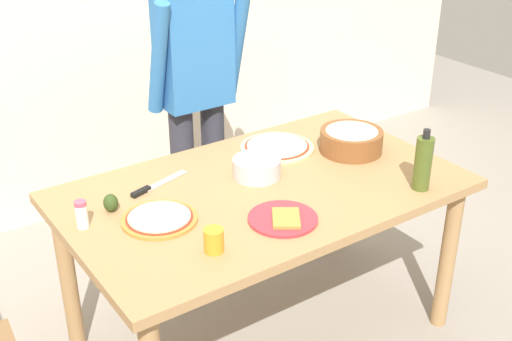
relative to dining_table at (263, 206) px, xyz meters
name	(u,v)px	position (x,y,z in m)	size (l,w,h in m)	color
ground	(262,333)	(0.00, 0.00, -0.67)	(8.00, 8.00, 0.00)	gray
dining_table	(263,206)	(0.00, 0.00, 0.00)	(1.60, 0.96, 0.76)	#A37A4C
person_cook	(196,86)	(0.13, 0.76, 0.27)	(0.49, 0.25, 1.62)	#2D2D38
pizza_raw_on_board	(277,147)	(0.26, 0.26, 0.10)	(0.33, 0.33, 0.02)	beige
pizza_cooked_on_tray	(159,219)	(-0.47, -0.01, 0.10)	(0.28, 0.28, 0.02)	#C67A33
plate_with_slice	(283,219)	(-0.09, -0.26, 0.10)	(0.26, 0.26, 0.02)	red
popcorn_bowl	(351,139)	(0.52, 0.05, 0.15)	(0.28, 0.28, 0.11)	brown
mixing_bowl_steel	(257,168)	(0.03, 0.09, 0.13)	(0.20, 0.20, 0.08)	#B7B7BC
olive_oil_bottle	(423,163)	(0.51, -0.37, 0.20)	(0.07, 0.07, 0.26)	#47561E
cup_orange	(214,240)	(-0.41, -0.29, 0.13)	(0.07, 0.07, 0.09)	orange
salt_shaker	(82,214)	(-0.72, 0.11, 0.14)	(0.04, 0.04, 0.11)	white
chef_knife	(153,186)	(-0.37, 0.24, 0.10)	(0.28, 0.11, 0.02)	silver
avocado	(111,203)	(-0.59, 0.16, 0.13)	(0.06, 0.06, 0.07)	#2D4219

